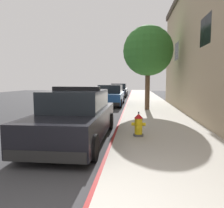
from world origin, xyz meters
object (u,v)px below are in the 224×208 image
Objects in this scene: police_cruiser at (76,117)px; parked_car_dark_far at (119,90)px; fire_hydrant at (138,125)px; parked_car_silver_ahead at (111,96)px; street_tree at (148,51)px.

police_cruiser reaches higher than parked_car_dark_far.
parked_car_silver_ahead is at bearing 101.34° from fire_hydrant.
street_tree reaches higher than fire_hydrant.
police_cruiser reaches higher than parked_car_silver_ahead.
street_tree is (0.61, 6.49, 3.11)m from fire_hydrant.
parked_car_dark_far is 0.98× the size of street_tree.
street_tree reaches higher than police_cruiser.
parked_car_silver_ahead is 0.98× the size of street_tree.
parked_car_silver_ahead is at bearing -89.76° from parked_car_dark_far.
police_cruiser is 6.37× the size of fire_hydrant.
parked_car_silver_ahead is 9.11m from parked_car_dark_far.
fire_hydrant is (1.94, 0.16, -0.25)m from police_cruiser.
parked_car_dark_far is at bearing 101.88° from street_tree.
parked_car_dark_far is at bearing 90.24° from parked_car_silver_ahead.
parked_car_dark_far is at bearing 90.28° from police_cruiser.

